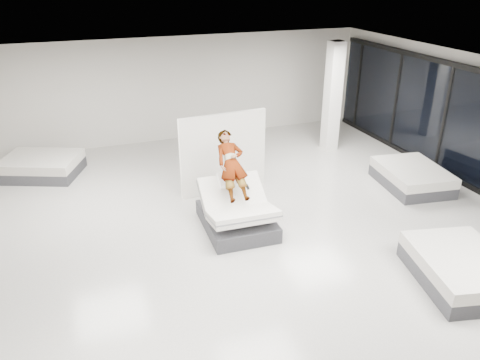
# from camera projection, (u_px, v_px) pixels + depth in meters

# --- Properties ---
(room) EXTENTS (14.00, 14.04, 3.20)m
(room) POSITION_uv_depth(u_px,v_px,m) (268.00, 175.00, 8.58)
(room) COLOR beige
(room) RESTS_ON ground
(hero_bed) EXTENTS (1.44, 1.86, 1.08)m
(hero_bed) POSITION_uv_depth(u_px,v_px,m) (237.00, 213.00, 9.87)
(hero_bed) COLOR #3B3C40
(hero_bed) RESTS_ON floor
(person) EXTENTS (0.65, 1.42, 1.48)m
(person) POSITION_uv_depth(u_px,v_px,m) (232.00, 173.00, 9.80)
(person) COLOR slate
(person) RESTS_ON hero_bed
(remote) EXTENTS (0.06, 0.14, 0.08)m
(remote) POSITION_uv_depth(u_px,v_px,m) (247.00, 187.00, 9.64)
(remote) COLOR black
(remote) RESTS_ON person
(divider_panel) EXTENTS (2.18, 0.26, 1.98)m
(divider_panel) POSITION_uv_depth(u_px,v_px,m) (224.00, 153.00, 11.24)
(divider_panel) COLOR white
(divider_panel) RESTS_ON floor
(flat_bed_right_far) EXTENTS (1.65, 2.05, 0.52)m
(flat_bed_right_far) POSITION_uv_depth(u_px,v_px,m) (412.00, 177.00, 11.77)
(flat_bed_right_far) COLOR #3B3C40
(flat_bed_right_far) RESTS_ON floor
(flat_bed_right_near) EXTENTS (1.83, 2.19, 0.53)m
(flat_bed_right_near) POSITION_uv_depth(u_px,v_px,m) (461.00, 269.00, 8.19)
(flat_bed_right_near) COLOR #3B3C40
(flat_bed_right_near) RESTS_ON floor
(flat_bed_left_far) EXTENTS (2.30, 2.04, 0.52)m
(flat_bed_left_far) POSITION_uv_depth(u_px,v_px,m) (42.00, 166.00, 12.40)
(flat_bed_left_far) COLOR #3B3C40
(flat_bed_left_far) RESTS_ON floor
(column) EXTENTS (0.40, 0.40, 3.20)m
(column) POSITION_uv_depth(u_px,v_px,m) (333.00, 97.00, 13.67)
(column) COLOR white
(column) RESTS_ON floor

